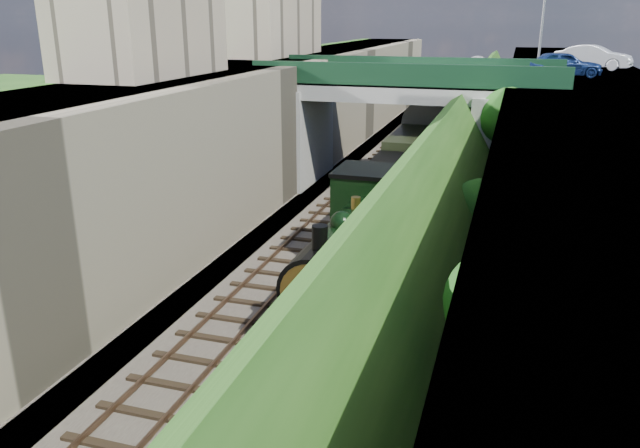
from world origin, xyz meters
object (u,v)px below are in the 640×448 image
(tree, at_px, (512,118))
(locomotive, at_px, (354,249))
(lamppost, at_px, (544,15))
(car_blue, at_px, (563,64))
(tender, at_px, (394,200))
(car_silver, at_px, (593,57))
(road_bridge, at_px, (417,119))

(tree, height_order, locomotive, tree)
(lamppost, height_order, car_blue, lamppost)
(tree, height_order, lamppost, lamppost)
(tree, xyz_separation_m, tender, (-4.71, -5.80, -3.03))
(tree, distance_m, lamppost, 8.59)
(car_silver, distance_m, tender, 20.69)
(car_blue, bearing_deg, car_silver, -29.41)
(road_bridge, xyz_separation_m, car_silver, (9.57, 10.04, 2.93))
(lamppost, distance_m, locomotive, 22.31)
(car_silver, xyz_separation_m, tender, (-9.32, -17.67, -5.38))
(road_bridge, xyz_separation_m, lamppost, (6.17, 5.10, 5.49))
(lamppost, xyz_separation_m, car_silver, (3.41, 4.94, -2.56))
(lamppost, bearing_deg, car_blue, -47.84)
(car_blue, relative_size, tender, 0.68)
(car_blue, height_order, car_silver, car_silver)
(car_blue, relative_size, locomotive, 0.40)
(lamppost, bearing_deg, road_bridge, -140.43)
(road_bridge, distance_m, tender, 8.02)
(tree, bearing_deg, car_blue, 66.04)
(lamppost, relative_size, car_blue, 1.47)
(car_blue, relative_size, car_silver, 0.90)
(lamppost, xyz_separation_m, car_blue, (1.26, -1.39, -2.62))
(car_blue, height_order, tender, car_blue)
(tender, bearing_deg, locomotive, -90.00)
(tree, relative_size, tender, 1.10)
(lamppost, bearing_deg, tender, -114.91)
(tree, xyz_separation_m, locomotive, (-4.71, -13.16, -2.75))
(road_bridge, xyz_separation_m, locomotive, (0.26, -15.00, -2.18))
(road_bridge, bearing_deg, tree, -20.28)
(road_bridge, bearing_deg, lamppost, 39.57)
(lamppost, relative_size, tender, 1.00)
(road_bridge, relative_size, locomotive, 1.56)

